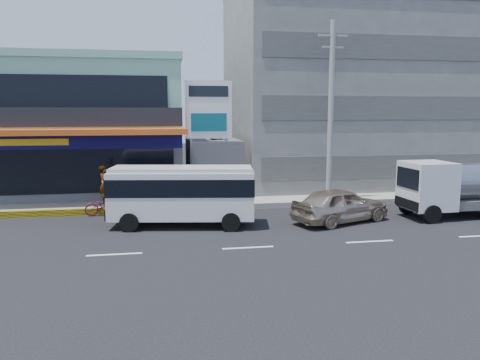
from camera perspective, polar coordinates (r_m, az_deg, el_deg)
name	(u,v)px	position (r m, az deg, el deg)	size (l,w,h in m)	color
ground	(248,248)	(18.19, 0.98, -8.26)	(120.00, 120.00, 0.00)	black
sidewalk	(300,196)	(28.33, 7.33, -1.97)	(70.00, 5.00, 0.30)	gray
shop_building	(83,130)	(31.43, -18.57, 5.75)	(12.40, 11.70, 8.00)	#4F4F54
concrete_building	(346,86)	(34.80, 12.85, 11.13)	(16.00, 12.00, 14.00)	gray
gap_structure	(212,167)	(29.50, -3.39, 1.64)	(3.00, 6.00, 3.50)	#4F4F54
satellite_dish	(214,139)	(28.35, -3.19, 5.07)	(1.50, 1.50, 0.15)	slate
billboard	(209,116)	(26.46, -3.84, 7.76)	(2.60, 0.18, 6.90)	gray
utility_pole_near	(331,112)	(26.21, 11.01, 8.11)	(1.60, 0.30, 10.00)	#999993
minibus	(182,191)	(21.35, -7.06, -1.34)	(6.75, 3.09, 2.72)	silver
sedan	(340,205)	(22.60, 12.14, -2.98)	(1.95, 4.86, 1.66)	#C8B498
tanker_truck	(466,187)	(25.77, 25.83, -0.75)	(7.13, 2.54, 2.78)	silver
motorcycle_rider	(105,199)	(24.46, -16.16, -2.26)	(2.04, 0.93, 2.52)	maroon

